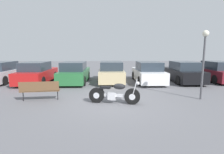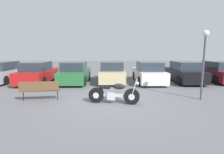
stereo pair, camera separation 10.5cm
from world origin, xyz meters
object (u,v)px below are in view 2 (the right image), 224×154
(parked_car_maroon, at_px, (218,72))
(lamp_post, at_px, (204,51))
(parked_car_red, at_px, (38,73))
(parked_car_champagne, at_px, (112,72))
(motorcycle, at_px, (113,94))
(parked_car_green, at_px, (75,73))
(parked_car_silver, at_px, (4,73))
(park_bench, at_px, (40,89))
(parked_car_white, at_px, (149,73))
(parked_car_black, at_px, (184,73))

(parked_car_maroon, distance_m, lamp_post, 6.32)
(parked_car_red, height_order, parked_car_champagne, same)
(parked_car_maroon, bearing_deg, parked_car_champagne, -179.54)
(motorcycle, xyz_separation_m, parked_car_green, (-2.58, 5.01, 0.26))
(parked_car_green, xyz_separation_m, parked_car_champagne, (2.60, 0.26, 0.00))
(parked_car_silver, xyz_separation_m, parked_car_green, (5.21, -0.29, 0.00))
(park_bench, bearing_deg, lamp_post, 0.14)
(parked_car_silver, relative_size, parked_car_white, 1.00)
(parked_car_white, bearing_deg, parked_car_green, 178.98)
(parked_car_red, relative_size, parked_car_maroon, 1.00)
(parked_car_white, height_order, parked_car_maroon, same)
(parked_car_red, height_order, parked_car_white, same)
(parked_car_black, distance_m, park_bench, 9.72)
(park_bench, height_order, lamp_post, lamp_post)
(parked_car_black, height_order, parked_car_maroon, same)
(parked_car_black, bearing_deg, park_bench, -151.52)
(motorcycle, distance_m, lamp_post, 4.49)
(lamp_post, bearing_deg, parked_car_champagne, 130.34)
(motorcycle, height_order, parked_car_maroon, parked_car_maroon)
(parked_car_champagne, relative_size, parked_car_black, 1.00)
(parked_car_champagne, height_order, lamp_post, lamp_post)
(parked_car_green, height_order, parked_car_champagne, same)
(parked_car_champagne, bearing_deg, motorcycle, -90.24)
(motorcycle, height_order, parked_car_white, parked_car_white)
(parked_car_green, bearing_deg, parked_car_champagne, 5.62)
(parked_car_red, distance_m, parked_car_green, 2.60)
(parked_car_red, bearing_deg, parked_car_champagne, 3.73)
(motorcycle, distance_m, parked_car_red, 7.16)
(motorcycle, xyz_separation_m, parked_car_maroon, (7.83, 5.33, 0.26))
(motorcycle, distance_m, parked_car_champagne, 5.27)
(parked_car_red, height_order, parked_car_green, same)
(parked_car_maroon, bearing_deg, park_bench, -156.43)
(parked_car_red, bearing_deg, lamp_post, -25.61)
(parked_car_silver, bearing_deg, lamp_post, -22.08)
(parked_car_green, xyz_separation_m, parked_car_black, (7.81, 0.09, 0.00))
(parked_car_silver, height_order, parked_car_champagne, same)
(parked_car_red, bearing_deg, parked_car_white, -0.07)
(parked_car_black, xyz_separation_m, parked_car_maroon, (2.60, 0.23, 0.00))
(parked_car_silver, distance_m, parked_car_white, 10.42)
(motorcycle, bearing_deg, parked_car_maroon, 34.24)
(parked_car_champagne, bearing_deg, parked_car_red, -176.27)
(parked_car_silver, distance_m, park_bench, 6.59)
(parked_car_green, bearing_deg, motorcycle, -62.75)
(parked_car_maroon, bearing_deg, lamp_post, -127.73)
(parked_car_red, bearing_deg, parked_car_black, 0.96)
(parked_car_red, xyz_separation_m, park_bench, (1.87, -4.46, -0.13))
(parked_car_black, bearing_deg, parked_car_maroon, 5.00)
(parked_car_red, bearing_deg, parked_car_silver, 171.87)
(lamp_post, bearing_deg, motorcycle, -173.22)
(parked_car_white, bearing_deg, lamp_post, -71.80)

